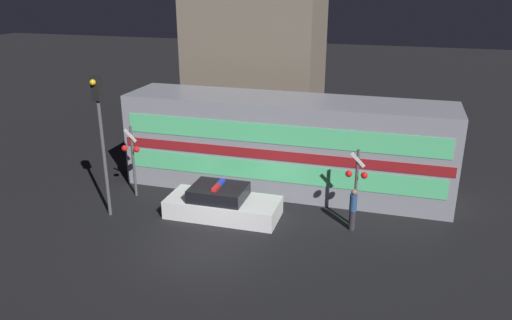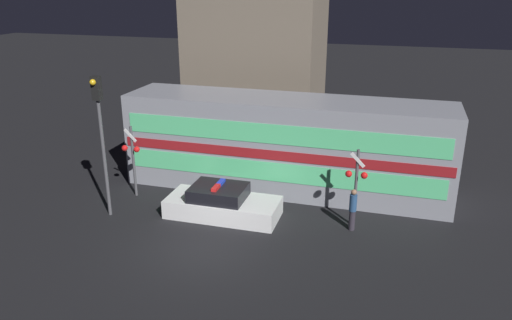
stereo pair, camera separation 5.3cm
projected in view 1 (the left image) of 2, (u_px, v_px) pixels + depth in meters
The scene contains 8 objects.
ground_plane at pixel (206, 247), 17.71m from camera, with size 120.00×120.00×0.00m, color black.
train at pixel (286, 145), 22.05m from camera, with size 14.26×3.05×4.14m.
police_car at pixel (222, 204), 19.92m from camera, with size 4.50×1.94×1.37m.
pedestrian at pixel (353, 209), 18.69m from camera, with size 0.28×0.28×1.65m.
crossing_signal_near at pixel (356, 182), 18.59m from camera, with size 0.83×0.32×3.10m.
crossing_signal_far at pixel (132, 155), 21.26m from camera, with size 0.83×0.32×3.16m.
traffic_light_corner at pixel (100, 124), 18.86m from camera, with size 0.30×0.46×5.63m.
building_left at pixel (256, 53), 28.04m from camera, with size 7.15×5.14×10.07m.
Camera 1 is at (6.09, -14.45, 8.98)m, focal length 35.00 mm.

